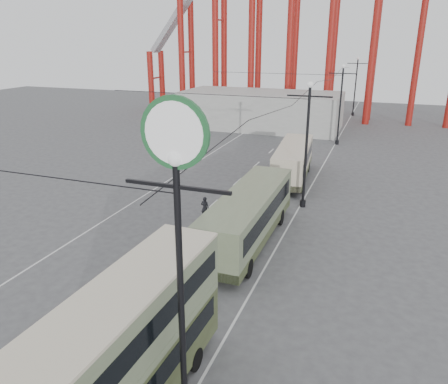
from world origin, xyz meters
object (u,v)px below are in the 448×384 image
at_px(double_decker_bus, 130,344).
at_px(single_decker_cream, 293,161).
at_px(lamp_post_near, 177,202).
at_px(pedestrian, 205,208).
at_px(single_decker_green, 249,215).

height_order(double_decker_bus, single_decker_cream, double_decker_bus).
distance_m(lamp_post_near, single_decker_cream, 28.09).
xyz_separation_m(lamp_post_near, pedestrian, (-6.05, 16.18, -7.02)).
xyz_separation_m(double_decker_bus, single_decker_green, (-0.26, 13.83, -0.90)).
bearing_deg(pedestrian, single_decker_green, 146.79).
bearing_deg(single_decker_cream, pedestrian, -114.52).
xyz_separation_m(double_decker_bus, single_decker_cream, (-0.38, 27.62, -0.99)).
bearing_deg(single_decker_cream, double_decker_bus, -94.43).
height_order(double_decker_bus, pedestrian, double_decker_bus).
height_order(single_decker_cream, pedestrian, single_decker_cream).
bearing_deg(lamp_post_near, single_decker_cream, 94.48).
distance_m(double_decker_bus, single_decker_cream, 27.64).
bearing_deg(single_decker_green, lamp_post_near, -81.59).
bearing_deg(single_decker_cream, single_decker_green, -94.73).
xyz_separation_m(single_decker_green, single_decker_cream, (-0.12, 13.79, -0.09)).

